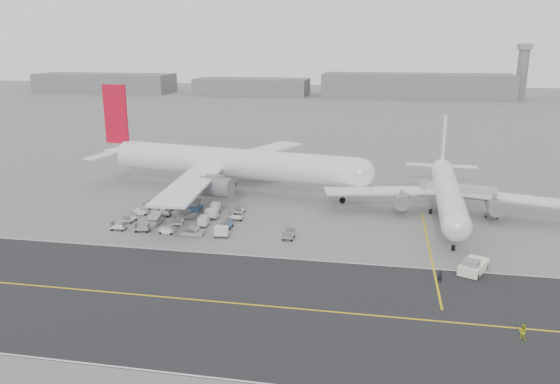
% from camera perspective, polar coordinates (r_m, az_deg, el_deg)
% --- Properties ---
extents(ground, '(700.00, 700.00, 0.00)m').
position_cam_1_polar(ground, '(87.62, -4.38, -6.04)').
color(ground, gray).
rests_on(ground, ground).
extents(taxiway, '(220.00, 59.00, 0.03)m').
position_cam_1_polar(taxiway, '(70.56, -4.19, -11.57)').
color(taxiway, '#242427').
rests_on(taxiway, ground).
extents(horizon_buildings, '(520.00, 28.00, 28.00)m').
position_cam_1_polar(horizon_buildings, '(340.29, 12.20, 9.65)').
color(horizon_buildings, slate).
rests_on(horizon_buildings, ground).
extents(control_tower, '(7.00, 7.00, 31.25)m').
position_cam_1_polar(control_tower, '(352.87, 24.00, 11.54)').
color(control_tower, slate).
rests_on(control_tower, ground).
extents(airliner_a, '(65.23, 64.01, 22.65)m').
position_cam_1_polar(airliner_a, '(119.92, -5.54, 3.07)').
color(airliner_a, white).
rests_on(airliner_a, ground).
extents(airliner_b, '(46.88, 47.46, 16.36)m').
position_cam_1_polar(airliner_b, '(107.94, 17.08, 0.08)').
color(airliner_b, white).
rests_on(airliner_b, ground).
extents(pushback_tug, '(5.04, 7.66, 2.22)m').
position_cam_1_polar(pushback_tug, '(83.61, 19.53, -7.33)').
color(pushback_tug, white).
rests_on(pushback_tug, ground).
extents(jet_bridge, '(15.16, 6.42, 5.67)m').
position_cam_1_polar(jet_bridge, '(110.41, 18.22, -0.09)').
color(jet_bridge, gray).
rests_on(jet_bridge, ground).
extents(gse_cluster, '(26.79, 21.44, 1.95)m').
position_cam_1_polar(gse_cluster, '(102.59, -10.17, -3.01)').
color(gse_cluster, gray).
rests_on(gse_cluster, ground).
extents(stray_dolly, '(1.76, 2.76, 1.67)m').
position_cam_1_polar(stray_dolly, '(92.03, 0.92, -4.93)').
color(stray_dolly, silver).
rests_on(stray_dolly, ground).
extents(ground_crew_a, '(0.74, 0.56, 1.82)m').
position_cam_1_polar(ground_crew_a, '(78.71, 16.39, -8.50)').
color(ground_crew_a, black).
rests_on(ground_crew_a, ground).
extents(ground_crew_b, '(1.11, 1.01, 1.85)m').
position_cam_1_polar(ground_crew_b, '(68.01, 24.02, -13.19)').
color(ground_crew_b, '#BCC216').
rests_on(ground_crew_b, ground).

